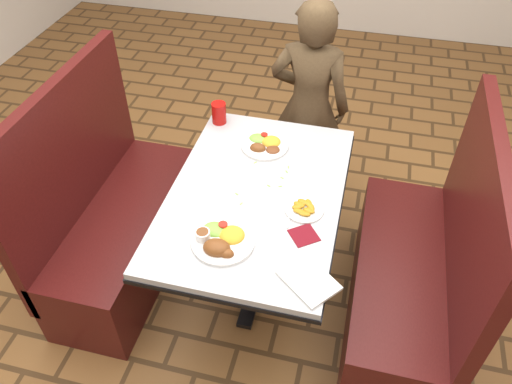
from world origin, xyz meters
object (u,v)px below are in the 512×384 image
booth_bench_right (410,280)px  near_dinner_plate (221,238)px  dining_table (256,207)px  far_dinner_plate (265,143)px  booth_bench_left (117,224)px  red_tumbler (219,113)px  diner_person (309,107)px  plantain_plate (304,209)px

booth_bench_right → near_dinner_plate: (-0.86, -0.35, 0.45)m
dining_table → far_dinner_plate: 0.37m
booth_bench_left → near_dinner_plate: bearing=-25.2°
booth_bench_left → red_tumbler: bearing=47.7°
dining_table → booth_bench_left: (-0.80, 0.00, -0.32)m
dining_table → near_dinner_plate: (-0.06, -0.35, 0.13)m
far_dinner_plate → booth_bench_right: bearing=-22.9°
near_dinner_plate → red_tumbler: bearing=107.7°
booth_bench_right → red_tumbler: bearing=155.9°
booth_bench_left → diner_person: (0.91, 0.90, 0.34)m
red_tumbler → far_dinner_plate: bearing=-27.5°
dining_table → diner_person: (0.11, 0.90, 0.02)m
dining_table → booth_bench_left: size_ratio=1.01×
dining_table → far_dinner_plate: far_dinner_plate is taller
booth_bench_left → plantain_plate: bearing=-3.7°
diner_person → plantain_plate: size_ratio=7.62×
dining_table → near_dinner_plate: bearing=-100.6°
booth_bench_right → far_dinner_plate: size_ratio=4.90×
booth_bench_right → near_dinner_plate: booth_bench_right is taller
dining_table → plantain_plate: size_ratio=6.85×
dining_table → booth_bench_right: booth_bench_right is taller
booth_bench_right → dining_table: bearing=180.0°
booth_bench_left → diner_person: bearing=44.7°
booth_bench_right → far_dinner_plate: bearing=157.1°
dining_table → booth_bench_right: size_ratio=1.01×
booth_bench_right → diner_person: size_ratio=0.89×
diner_person → red_tumbler: size_ratio=11.29×
booth_bench_left → far_dinner_plate: bearing=25.0°
booth_bench_left → booth_bench_right: same height
dining_table → near_dinner_plate: near_dinner_plate is taller
booth_bench_left → red_tumbler: 0.84m
near_dinner_plate → plantain_plate: near_dinner_plate is taller
far_dinner_plate → plantain_plate: size_ratio=1.38×
diner_person → red_tumbler: 0.60m
near_dinner_plate → diner_person: bearing=82.1°
booth_bench_right → diner_person: 1.18m
booth_bench_left → far_dinner_plate: booth_bench_left is taller
diner_person → red_tumbler: bearing=44.7°
dining_table → booth_bench_right: bearing=0.0°
near_dinner_plate → plantain_plate: (0.31, 0.28, -0.02)m
booth_bench_right → diner_person: diner_person is taller
near_dinner_plate → booth_bench_left: bearing=154.8°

